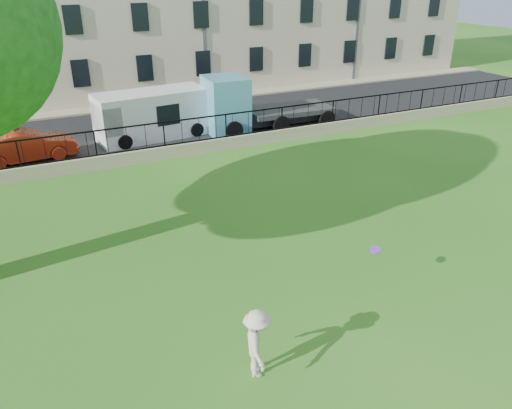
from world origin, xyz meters
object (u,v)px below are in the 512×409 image
white_van (153,114)px  man (257,343)px  frisbee (375,250)px  blue_truck (269,101)px  red_sedan (26,146)px

white_van → man: bearing=-104.5°
frisbee → white_van: size_ratio=0.05×
blue_truck → man: bearing=-114.7°
frisbee → red_sedan: size_ratio=0.06×
man → blue_truck: blue_truck is taller
frisbee → man: bearing=-161.7°
white_van → frisbee: bearing=-90.6°
red_sedan → blue_truck: 12.18m
red_sedan → white_van: bearing=-85.9°
man → red_sedan: bearing=29.2°
man → frisbee: size_ratio=5.97×
man → blue_truck: bearing=-11.1°
white_van → blue_truck: 6.18m
red_sedan → white_van: (6.06, 1.00, 0.48)m
blue_truck → frisbee: bearing=-103.8°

